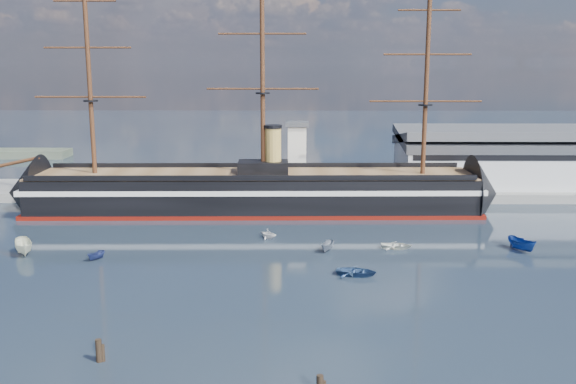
{
  "coord_description": "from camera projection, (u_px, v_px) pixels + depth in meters",
  "views": [
    {
      "loc": [
        2.55,
        -67.02,
        29.59
      ],
      "look_at": [
        1.44,
        35.0,
        9.0
      ],
      "focal_mm": 40.0,
      "sensor_mm": 36.0,
      "label": 1
    }
  ],
  "objects": [
    {
      "name": "ground",
      "position": [
        280.0,
        237.0,
        110.78
      ],
      "size": [
        600.0,
        600.0,
        0.0
      ],
      "primitive_type": "plane",
      "color": "#18202D",
      "rests_on": "ground"
    },
    {
      "name": "quay",
      "position": [
        328.0,
        195.0,
        145.96
      ],
      "size": [
        180.0,
        18.0,
        2.0
      ],
      "primitive_type": "cube",
      "color": "slate",
      "rests_on": "ground"
    },
    {
      "name": "warehouse",
      "position": [
        535.0,
        158.0,
        147.79
      ],
      "size": [
        63.0,
        21.0,
        11.6
      ],
      "color": "#B7BABC",
      "rests_on": "ground"
    },
    {
      "name": "quay_tower",
      "position": [
        297.0,
        155.0,
        141.16
      ],
      "size": [
        5.0,
        5.0,
        15.0
      ],
      "color": "silver",
      "rests_on": "ground"
    },
    {
      "name": "warship",
      "position": [
        245.0,
        192.0,
        129.66
      ],
      "size": [
        113.04,
        18.03,
        53.94
      ],
      "rotation": [
        0.0,
        0.0,
        0.02
      ],
      "color": "black",
      "rests_on": "ground"
    },
    {
      "name": "motorboat_a",
      "position": [
        25.0,
        255.0,
        100.61
      ],
      "size": [
        8.14,
        5.99,
        3.08
      ],
      "primitive_type": "imported",
      "rotation": [
        0.0,
        0.0,
        0.47
      ],
      "color": "#ECF0CE",
      "rests_on": "ground"
    },
    {
      "name": "motorboat_b",
      "position": [
        356.0,
        276.0,
        90.84
      ],
      "size": [
        2.14,
        3.79,
        1.67
      ],
      "primitive_type": "imported",
      "rotation": [
        0.0,
        0.0,
        1.36
      ],
      "color": "navy",
      "rests_on": "ground"
    },
    {
      "name": "motorboat_c",
      "position": [
        328.0,
        251.0,
        102.57
      ],
      "size": [
        5.19,
        3.42,
        1.95
      ],
      "primitive_type": "imported",
      "rotation": [
        0.0,
        0.0,
        -0.37
      ],
      "color": "slate",
      "rests_on": "ground"
    },
    {
      "name": "motorboat_d",
      "position": [
        268.0,
        238.0,
        110.06
      ],
      "size": [
        4.77,
        5.62,
        1.92
      ],
      "primitive_type": "imported",
      "rotation": [
        0.0,
        0.0,
        0.99
      ],
      "color": "silver",
      "rests_on": "ground"
    },
    {
      "name": "motorboat_e",
      "position": [
        396.0,
        249.0,
        104.04
      ],
      "size": [
        1.6,
        3.22,
        1.45
      ],
      "primitive_type": "imported",
      "rotation": [
        0.0,
        0.0,
        1.45
      ],
      "color": "white",
      "rests_on": "ground"
    },
    {
      "name": "motorboat_f",
      "position": [
        521.0,
        251.0,
        102.79
      ],
      "size": [
        6.96,
        5.01,
        2.63
      ],
      "primitive_type": "imported",
      "rotation": [
        0.0,
        0.0,
        0.45
      ],
      "color": "navy",
      "rests_on": "ground"
    },
    {
      "name": "motorboat_g",
      "position": [
        97.0,
        260.0,
        98.08
      ],
      "size": [
        4.14,
        3.14,
        1.57
      ],
      "primitive_type": "imported",
      "rotation": [
        0.0,
        0.0,
        -0.5
      ],
      "color": "navy",
      "rests_on": "ground"
    },
    {
      "name": "piling_near_left",
      "position": [
        99.0,
        362.0,
        64.66
      ],
      "size": [
        0.64,
        0.64,
        3.1
      ],
      "primitive_type": "cylinder",
      "color": "black",
      "rests_on": "ground"
    }
  ]
}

